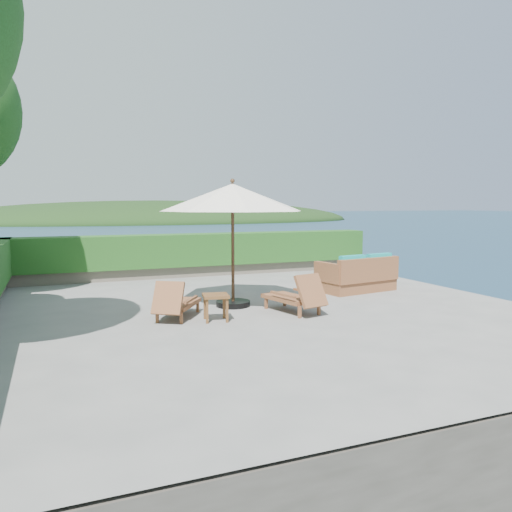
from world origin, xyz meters
name	(u,v)px	position (x,y,z in m)	size (l,w,h in m)	color
ground	(257,310)	(0.00, 0.00, 0.00)	(12.00, 12.00, 0.00)	gray
foundation	(257,379)	(0.00, 0.00, -1.55)	(12.00, 12.00, 3.00)	#5B5348
ocean	(257,442)	(0.00, 0.00, -3.00)	(600.00, 600.00, 0.00)	#163046
offshore_island	(157,221)	(25.00, 140.00, -3.00)	(126.00, 57.60, 12.60)	black
planter_wall_far	(191,270)	(0.00, 5.60, 0.18)	(12.00, 0.60, 0.36)	#6E6758
hedge_far	(191,250)	(0.00, 5.60, 0.85)	(12.40, 0.90, 1.00)	#144717
patio_umbrella	(233,199)	(-0.34, 0.61, 2.42)	(3.64, 3.64, 2.86)	black
lounge_left	(176,302)	(-1.82, -0.14, 0.34)	(1.26, 1.51, 0.82)	brown
lounge_right	(296,296)	(0.66, -0.56, 0.37)	(0.96, 1.62, 0.88)	brown
side_table	(216,299)	(-1.13, -0.60, 0.44)	(0.58, 0.58, 0.53)	brown
wicker_loveseat	(358,277)	(3.38, 1.20, 0.39)	(2.20, 1.37, 1.01)	brown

